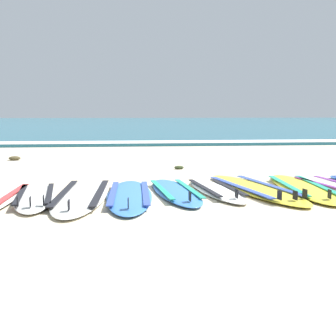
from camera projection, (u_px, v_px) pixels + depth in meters
ground_plane at (187, 192)px, 5.97m from camera, size 80.00×80.00×0.00m
sea at (135, 122)px, 43.36m from camera, size 80.00×60.00×0.10m
wave_foam_strip at (152, 143)px, 14.37m from camera, size 80.00×1.25×0.11m
surfboard_2 at (35, 196)px, 5.45m from camera, size 0.77×2.05×0.18m
surfboard_3 at (82, 195)px, 5.54m from camera, size 0.73×2.60×0.18m
surfboard_4 at (129, 195)px, 5.53m from camera, size 0.63×2.33×0.18m
surfboard_5 at (175, 191)px, 5.80m from camera, size 0.73×2.13×0.18m
surfboard_6 at (216, 190)px, 5.92m from camera, size 0.73×1.99×0.18m
surfboard_7 at (254, 188)px, 6.02m from camera, size 1.17×2.64×0.18m
surfboard_8 at (302, 188)px, 6.08m from camera, size 0.75×2.46×0.18m
surfboard_9 at (332, 186)px, 6.21m from camera, size 0.80×2.02×0.18m
seaweed_clump_mid_sand at (179, 167)px, 8.32m from camera, size 0.19×0.15×0.06m
seaweed_clump_by_the_boards at (15, 158)px, 9.85m from camera, size 0.27×0.21×0.09m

